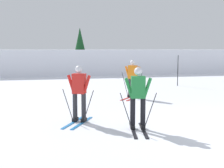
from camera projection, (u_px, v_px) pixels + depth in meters
name	position (u px, v px, depth m)	size (l,w,h in m)	color
far_snow_ridge	(102.00, 61.00, 28.38)	(80.00, 6.63, 2.15)	white
skier_orange	(133.00, 78.00, 13.66)	(1.30, 1.47, 1.71)	red
skier_green	(138.00, 95.00, 8.27)	(0.99, 1.64, 1.71)	black
skier_red	(79.00, 92.00, 9.09)	(1.08, 1.58, 1.71)	#237AC6
trail_marker_pole	(178.00, 71.00, 18.16)	(0.04, 0.04, 1.83)	black
conifer_far_left	(80.00, 47.00, 26.13)	(1.43, 1.43, 4.03)	#513823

